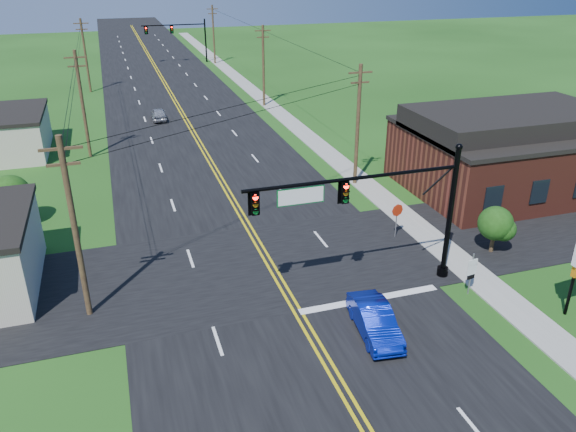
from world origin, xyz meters
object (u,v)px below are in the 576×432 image
object	(u,v)px
signal_mast_main	(373,206)
blue_car	(375,321)
stop_sign	(397,214)
signal_mast_far	(178,34)
route_sign	(472,271)

from	to	relation	value
signal_mast_main	blue_car	size ratio (longest dim) A/B	2.66
blue_car	stop_sign	world-z (taller)	stop_sign
signal_mast_far	route_sign	bearing A→B (deg)	-86.41
blue_car	route_sign	world-z (taller)	route_sign
blue_car	signal_mast_main	bearing A→B (deg)	75.76
signal_mast_main	route_sign	distance (m)	6.17
signal_mast_far	stop_sign	xyz separation A→B (m)	(4.06, -67.11, -2.93)
route_sign	signal_mast_far	bearing A→B (deg)	84.39
route_sign	stop_sign	size ratio (longest dim) A/B	1.04
stop_sign	route_sign	bearing A→B (deg)	-94.43
signal_mast_main	route_sign	xyz separation A→B (m)	(4.75, -2.02, -3.38)
blue_car	route_sign	distance (m)	6.35
signal_mast_main	stop_sign	world-z (taller)	signal_mast_main
signal_mast_main	blue_car	world-z (taller)	signal_mast_main
signal_mast_far	stop_sign	bearing A→B (deg)	-86.54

